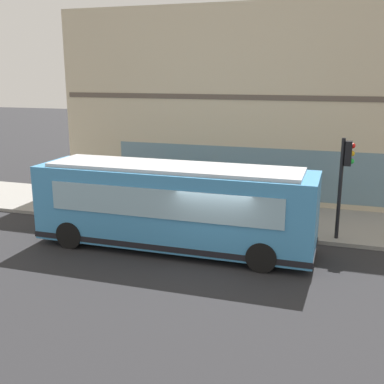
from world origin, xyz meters
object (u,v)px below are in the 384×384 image
Objects in this scene: pedestrian_walking_along_curb at (248,205)px; pedestrian_near_hydrant at (162,183)px; city_bus_nearside at (173,207)px; newspaper_vending_box at (144,200)px; pedestrian_by_light_pole at (264,187)px; pedestrian_near_building_entrance at (167,197)px; traffic_light_near_corner at (345,170)px.

pedestrian_near_hydrant is at bearing 64.63° from pedestrian_walking_along_curb.
city_bus_nearside is at bearing 143.01° from pedestrian_walking_along_curb.
city_bus_nearside is at bearing -143.51° from newspaper_vending_box.
city_bus_nearside reaches higher than pedestrian_walking_along_curb.
pedestrian_walking_along_curb is 1.77× the size of newspaper_vending_box.
newspaper_vending_box is at bearing 110.95° from pedestrian_by_light_pole.
pedestrian_by_light_pole is 2.85m from pedestrian_walking_along_curb.
newspaper_vending_box is (-1.96, 5.12, -0.56)m from pedestrian_by_light_pole.
pedestrian_near_hydrant is 1.05× the size of pedestrian_near_building_entrance.
pedestrian_near_building_entrance is at bearing 24.69° from city_bus_nearside.
city_bus_nearside reaches higher than pedestrian_by_light_pole.
pedestrian_by_light_pole is 4.78m from pedestrian_near_hydrant.
city_bus_nearside is 4.75m from newspaper_vending_box.
pedestrian_near_building_entrance is at bearing -153.66° from pedestrian_near_hydrant.
traffic_light_near_corner reaches higher than pedestrian_by_light_pole.
pedestrian_by_light_pole is (5.70, -2.35, -0.39)m from city_bus_nearside.
pedestrian_by_light_pole is at bearing -50.93° from pedestrian_near_building_entrance.
newspaper_vending_box is (3.74, 2.77, -0.95)m from city_bus_nearside.
city_bus_nearside is 5.55m from pedestrian_near_hydrant.
newspaper_vending_box is (1.26, 8.53, -2.19)m from traffic_light_near_corner.
city_bus_nearside reaches higher than newspaper_vending_box.
pedestrian_near_hydrant is at bearing 25.44° from city_bus_nearside.
traffic_light_near_corner is 4.22× the size of newspaper_vending_box.
pedestrian_by_light_pole reaches higher than pedestrian_near_building_entrance.
pedestrian_near_hydrant reaches higher than pedestrian_near_building_entrance.
pedestrian_by_light_pole is at bearing -69.05° from newspaper_vending_box.
newspaper_vending_box is at bearing 79.79° from pedestrian_walking_along_curb.
pedestrian_near_building_entrance is at bearing 91.56° from pedestrian_walking_along_curb.
traffic_light_near_corner is 2.13× the size of pedestrian_near_hydrant.
traffic_light_near_corner is 8.90m from newspaper_vending_box.
city_bus_nearside is 5.64× the size of pedestrian_near_hydrant.
pedestrian_by_light_pole is at bearing -22.41° from city_bus_nearside.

